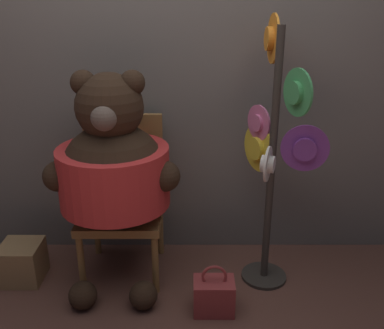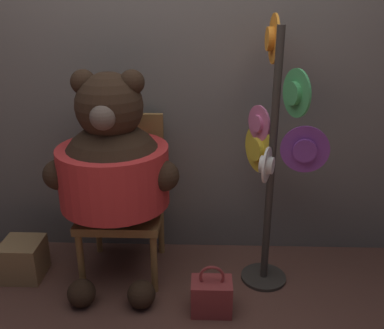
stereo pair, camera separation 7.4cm
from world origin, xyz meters
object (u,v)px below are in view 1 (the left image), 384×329
Objects in this scene: chair at (122,194)px; handbag_on_ground at (213,295)px; teddy_bear at (113,169)px; hat_display_rack at (274,145)px.

chair reaches higher than handbag_on_ground.
hat_display_rack is (0.91, 0.03, 0.13)m from teddy_bear.
chair is at bearing 85.25° from teddy_bear.
chair is 0.98m from hat_display_rack.
chair is 0.76× the size of teddy_bear.
handbag_on_ground is (-0.34, -0.34, -0.77)m from hat_display_rack.
chair is 3.28× the size of handbag_on_ground.
hat_display_rack is (0.90, -0.14, 0.37)m from chair.
chair is at bearing 139.46° from handbag_on_ground.
chair is 0.62× the size of hat_display_rack.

